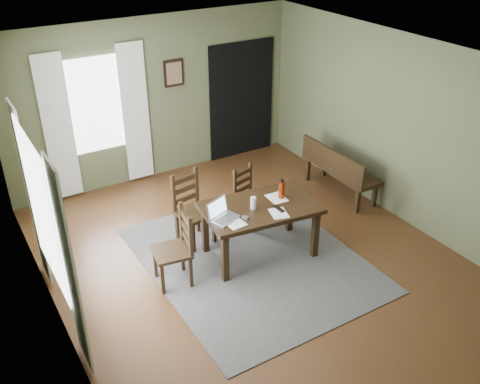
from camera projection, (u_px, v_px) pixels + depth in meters
ground at (252, 260)px, 7.20m from camera, size 5.00×6.00×0.01m
room_shell at (253, 136)px, 6.32m from camera, size 5.02×6.02×2.71m
rug at (252, 259)px, 7.20m from camera, size 2.60×3.20×0.01m
dining_table at (260, 212)px, 7.00m from camera, size 1.60×1.08×0.75m
chair_end at (176, 249)px, 6.56m from camera, size 0.51×0.51×1.01m
chair_back_left at (192, 209)px, 7.36m from camera, size 0.53×0.53×1.03m
chair_back_right at (249, 197)px, 7.78m from camera, size 0.49×0.49×0.90m
bench at (338, 167)px, 8.54m from camera, size 0.47×1.45×0.82m
laptop at (221, 214)px, 6.66m from camera, size 0.42×0.38×0.24m
computer_mouse at (245, 218)px, 6.67m from camera, size 0.08×0.10×0.03m
tv_remote at (279, 209)px, 6.87m from camera, size 0.06×0.19×0.02m
drinking_glass at (253, 203)px, 6.85m from camera, size 0.08×0.08×0.17m
water_bottle at (282, 189)px, 7.07m from camera, size 0.10×0.10×0.28m
paper_a at (234, 222)px, 6.60m from camera, size 0.25×0.31×0.00m
paper_b at (279, 213)px, 6.79m from camera, size 0.27×0.32×0.00m
paper_d at (277, 198)px, 7.12m from camera, size 0.24×0.30×0.00m
window_left at (41, 210)px, 5.53m from camera, size 0.01×1.30×1.70m
window_back at (95, 105)px, 8.26m from camera, size 1.00×0.01×1.50m
curtain_left_near at (70, 270)px, 5.05m from camera, size 0.03×0.48×2.30m
curtain_left_far at (31, 197)px, 6.27m from camera, size 0.03×0.48×2.30m
curtain_back_left at (58, 129)px, 8.08m from camera, size 0.44×0.03×2.30m
curtain_back_right at (136, 114)px, 8.64m from camera, size 0.44×0.03×2.30m
framed_picture at (174, 73)px, 8.72m from camera, size 0.34×0.03×0.44m
doorway_back at (242, 100)px, 9.65m from camera, size 1.30×0.03×2.10m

